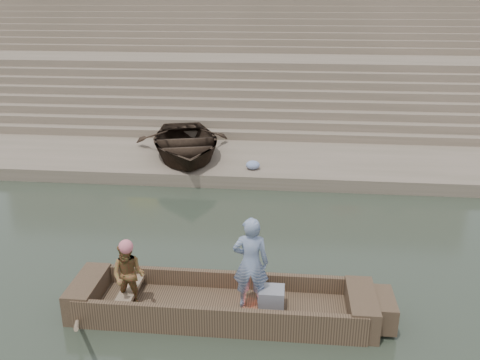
# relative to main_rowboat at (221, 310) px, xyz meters

# --- Properties ---
(ground) EXTENTS (120.00, 120.00, 0.00)m
(ground) POSITION_rel_main_rowboat_xyz_m (-2.91, 0.45, -0.11)
(ground) COLOR #293326
(ground) RESTS_ON ground
(lower_landing) EXTENTS (32.00, 4.00, 0.40)m
(lower_landing) POSITION_rel_main_rowboat_xyz_m (-2.91, 8.45, 0.09)
(lower_landing) COLOR #826F5D
(lower_landing) RESTS_ON ground
(mid_landing) EXTENTS (32.00, 3.00, 2.80)m
(mid_landing) POSITION_rel_main_rowboat_xyz_m (-2.91, 15.95, 1.29)
(mid_landing) COLOR #826F5D
(mid_landing) RESTS_ON ground
(upper_landing) EXTENTS (32.00, 3.00, 5.20)m
(upper_landing) POSITION_rel_main_rowboat_xyz_m (-2.91, 22.95, 2.49)
(upper_landing) COLOR #826F5D
(upper_landing) RESTS_ON ground
(ghat_steps) EXTENTS (32.00, 11.00, 5.20)m
(ghat_steps) POSITION_rel_main_rowboat_xyz_m (-2.91, 17.64, 1.69)
(ghat_steps) COLOR #826F5D
(ghat_steps) RESTS_ON ground
(main_rowboat) EXTENTS (5.00, 1.30, 0.22)m
(main_rowboat) POSITION_rel_main_rowboat_xyz_m (0.00, 0.00, 0.00)
(main_rowboat) COLOR brown
(main_rowboat) RESTS_ON ground
(rowboat_trim) EXTENTS (6.04, 2.63, 1.95)m
(rowboat_trim) POSITION_rel_main_rowboat_xyz_m (0.21, -0.01, 0.20)
(rowboat_trim) COLOR brown
(rowboat_trim) RESTS_ON ground
(standing_man) EXTENTS (0.66, 0.45, 1.78)m
(standing_man) POSITION_rel_main_rowboat_xyz_m (0.54, 0.03, 1.00)
(standing_man) COLOR navy
(standing_man) RESTS_ON main_rowboat
(rowing_man) EXTENTS (0.65, 0.52, 1.28)m
(rowing_man) POSITION_rel_main_rowboat_xyz_m (-1.66, -0.19, 0.75)
(rowing_man) COLOR #246B23
(rowing_man) RESTS_ON main_rowboat
(television) EXTENTS (0.46, 0.42, 0.40)m
(television) POSITION_rel_main_rowboat_xyz_m (0.92, -0.00, 0.31)
(television) COLOR slate
(television) RESTS_ON main_rowboat
(beached_rowboat) EXTENTS (4.40, 5.34, 0.96)m
(beached_rowboat) POSITION_rel_main_rowboat_xyz_m (-2.35, 8.28, 0.77)
(beached_rowboat) COLOR #2D2116
(beached_rowboat) RESTS_ON lower_landing
(cloth_bundles) EXTENTS (11.52, 0.60, 0.26)m
(cloth_bundles) POSITION_rel_main_rowboat_xyz_m (-5.50, 7.30, 0.42)
(cloth_bundles) COLOR #3F5999
(cloth_bundles) RESTS_ON lower_landing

